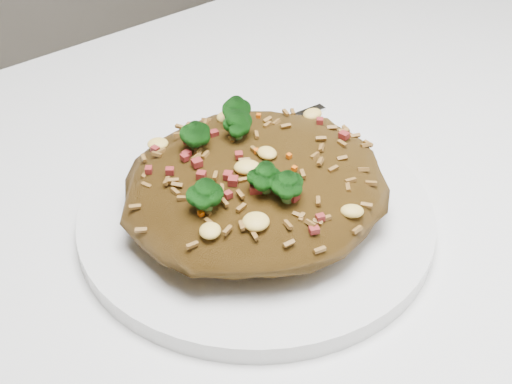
# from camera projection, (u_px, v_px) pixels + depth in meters

# --- Properties ---
(dining_table) EXTENTS (1.20, 0.80, 0.75)m
(dining_table) POSITION_uv_depth(u_px,v_px,m) (369.00, 324.00, 0.56)
(dining_table) COLOR white
(dining_table) RESTS_ON ground
(plate) EXTENTS (0.25, 0.25, 0.01)m
(plate) POSITION_uv_depth(u_px,v_px,m) (256.00, 216.00, 0.51)
(plate) COLOR white
(plate) RESTS_ON dining_table
(fried_rice) EXTENTS (0.19, 0.17, 0.07)m
(fried_rice) POSITION_uv_depth(u_px,v_px,m) (255.00, 176.00, 0.49)
(fried_rice) COLOR brown
(fried_rice) RESTS_ON plate
(fork) EXTENTS (0.16, 0.03, 0.00)m
(fork) POSITION_uv_depth(u_px,v_px,m) (252.00, 134.00, 0.58)
(fork) COLOR silver
(fork) RESTS_ON plate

